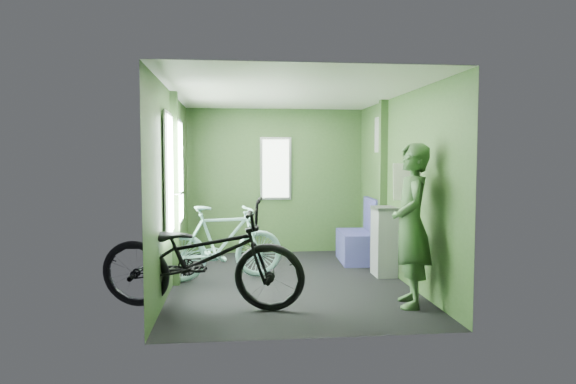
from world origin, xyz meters
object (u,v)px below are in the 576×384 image
(bicycle_black, at_px, (202,310))
(bench_seat, at_px, (358,243))
(waste_box, at_px, (384,241))
(bicycle_mint, at_px, (222,280))
(passenger, at_px, (411,225))

(bicycle_black, relative_size, bench_seat, 2.23)
(waste_box, xyz_separation_m, bench_seat, (-0.11, 0.91, -0.17))
(bicycle_black, relative_size, bicycle_mint, 1.31)
(passenger, relative_size, waste_box, 1.87)
(bicycle_mint, height_order, bench_seat, bench_seat)
(bicycle_black, height_order, bench_seat, bench_seat)
(passenger, xyz_separation_m, waste_box, (0.12, 1.35, -0.39))
(bicycle_black, distance_m, waste_box, 2.64)
(waste_box, distance_m, bench_seat, 0.93)
(bicycle_mint, xyz_separation_m, waste_box, (2.08, 0.05, 0.45))
(waste_box, bearing_deg, bicycle_black, -150.14)
(passenger, bearing_deg, bicycle_black, -82.04)
(bicycle_black, distance_m, bench_seat, 3.08)
(bench_seat, bearing_deg, waste_box, -79.63)
(bicycle_mint, height_order, waste_box, waste_box)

